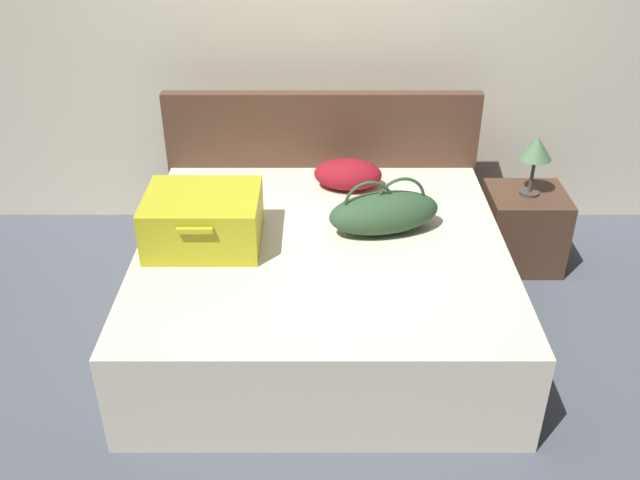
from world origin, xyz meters
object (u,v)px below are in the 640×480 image
(nightstand, at_px, (520,228))
(table_lamp, at_px, (534,150))
(duffel_bag, at_px, (382,212))
(pillow_near_headboard, at_px, (345,174))
(bed, at_px, (320,286))
(hard_case_large, at_px, (201,219))

(nightstand, distance_m, table_lamp, 0.50)
(table_lamp, bearing_deg, duffel_bag, -150.61)
(pillow_near_headboard, height_order, nightstand, pillow_near_headboard)
(nightstand, xyz_separation_m, table_lamp, (0.00, 0.00, 0.50))
(bed, bearing_deg, pillow_near_headboard, 76.58)
(hard_case_large, relative_size, table_lamp, 1.59)
(pillow_near_headboard, relative_size, nightstand, 0.82)
(pillow_near_headboard, height_order, table_lamp, table_lamp)
(nightstand, height_order, table_lamp, table_lamp)
(duffel_bag, height_order, table_lamp, table_lamp)
(hard_case_large, bearing_deg, bed, -1.31)
(bed, xyz_separation_m, table_lamp, (1.18, 0.62, 0.48))
(hard_case_large, distance_m, pillow_near_headboard, 0.94)
(duffel_bag, bearing_deg, pillow_near_headboard, 108.76)
(hard_case_large, height_order, duffel_bag, duffel_bag)
(pillow_near_headboard, distance_m, table_lamp, 1.04)
(hard_case_large, xyz_separation_m, pillow_near_headboard, (0.72, 0.60, -0.05))
(table_lamp, bearing_deg, nightstand, 0.00)
(duffel_bag, bearing_deg, table_lamp, 29.39)
(duffel_bag, height_order, nightstand, duffel_bag)
(duffel_bag, bearing_deg, bed, -157.64)
(bed, height_order, nightstand, bed)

